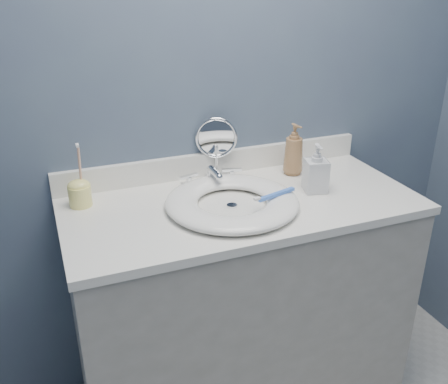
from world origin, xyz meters
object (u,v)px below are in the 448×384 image
soap_bottle_amber (294,149)px  soap_bottle_clear (316,168)px  toothbrush_holder (80,192)px  makeup_mirror (216,145)px

soap_bottle_amber → soap_bottle_clear: soap_bottle_amber is taller
soap_bottle_amber → toothbrush_holder: size_ratio=0.91×
makeup_mirror → toothbrush_holder: (-0.52, -0.07, -0.08)m
soap_bottle_amber → toothbrush_holder: toothbrush_holder is taller
makeup_mirror → toothbrush_holder: size_ratio=1.07×
soap_bottle_amber → toothbrush_holder: (-0.80, 0.01, -0.05)m
soap_bottle_clear → toothbrush_holder: bearing=-179.5°
soap_bottle_amber → toothbrush_holder: bearing=171.2°
soap_bottle_clear → toothbrush_holder: toothbrush_holder is taller
soap_bottle_clear → toothbrush_holder: (-0.80, 0.18, -0.04)m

